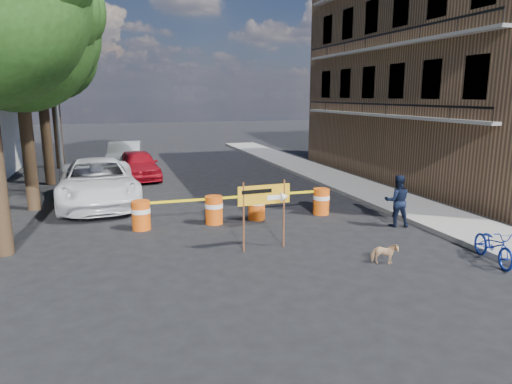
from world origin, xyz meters
TOP-DOWN VIEW (x-y plane):
  - ground at (0.00, 0.00)m, footprint 120.00×120.00m
  - sidewalk_east at (6.20, 6.00)m, footprint 2.40×40.00m
  - apartment_building at (12.00, 8.00)m, footprint 8.00×16.00m
  - tree_mid_a at (-6.74, 7.00)m, footprint 5.25×5.00m
  - tree_mid_b at (-6.73, 12.00)m, footprint 5.67×5.40m
  - tree_far at (-6.74, 17.00)m, footprint 5.04×4.80m
  - streetlamp at (-5.93, 9.50)m, footprint 1.25×0.18m
  - barrel_far_left at (-3.27, 3.24)m, footprint 0.58×0.58m
  - barrel_mid_left at (-1.00, 3.21)m, footprint 0.58×0.58m
  - barrel_mid_right at (0.46, 3.27)m, footprint 0.58×0.58m
  - barrel_far_right at (2.80, 3.26)m, footprint 0.58×0.58m
  - detour_sign at (-0.08, 0.35)m, footprint 1.45×0.28m
  - pedestrian at (4.42, 1.20)m, footprint 0.96×0.86m
  - bicycle at (4.80, -2.29)m, footprint 0.80×1.02m
  - dog at (2.19, -1.58)m, footprint 0.70×0.53m
  - suv_white at (-4.59, 7.19)m, footprint 3.11×6.23m
  - sedan_red at (-2.80, 12.16)m, footprint 2.13×4.35m
  - sedan_silver at (-3.33, 14.97)m, footprint 2.15×4.93m

SIDE VIEW (x-z plane):
  - ground at x=0.00m, z-range 0.00..0.00m
  - sidewalk_east at x=6.20m, z-range 0.00..0.15m
  - dog at x=2.19m, z-range 0.00..0.53m
  - barrel_far_left at x=-3.27m, z-range 0.02..0.92m
  - barrel_mid_left at x=-1.00m, z-range 0.02..0.92m
  - barrel_mid_right at x=0.46m, z-range 0.02..0.92m
  - barrel_far_right at x=2.80m, z-range 0.02..0.92m
  - sedan_red at x=-2.80m, z-range 0.00..1.43m
  - sedan_silver at x=-3.33m, z-range 0.00..1.58m
  - pedestrian at x=4.42m, z-range 0.00..1.63m
  - suv_white at x=-4.59m, z-range 0.00..1.69m
  - bicycle at x=4.80m, z-range 0.00..1.70m
  - detour_sign at x=-0.08m, z-range 0.43..2.30m
  - streetlamp at x=-5.93m, z-range 0.38..8.38m
  - apartment_building at x=12.00m, z-range 0.00..12.00m
  - tree_mid_a at x=-6.74m, z-range 1.67..10.34m
  - tree_far at x=-6.74m, z-range 1.80..10.64m
  - tree_mid_b at x=-6.73m, z-range 1.90..11.53m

